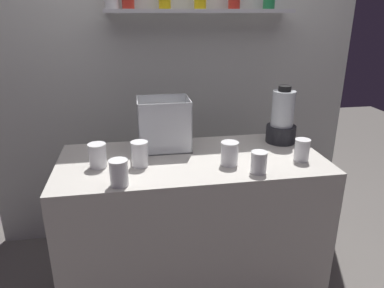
{
  "coord_description": "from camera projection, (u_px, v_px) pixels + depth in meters",
  "views": [
    {
      "loc": [
        -0.29,
        -1.73,
        1.63
      ],
      "look_at": [
        0.0,
        0.0,
        0.98
      ],
      "focal_mm": 33.48,
      "sensor_mm": 36.0,
      "label": 1
    }
  ],
  "objects": [
    {
      "name": "counter",
      "position": [
        192.0,
        230.0,
        2.05
      ],
      "size": [
        1.4,
        0.64,
        0.9
      ],
      "primitive_type": "cube",
      "color": "beige",
      "rests_on": "ground_plane"
    },
    {
      "name": "back_wall_unit",
      "position": [
        174.0,
        68.0,
        2.48
      ],
      "size": [
        2.6,
        0.24,
        2.5
      ],
      "color": "silver",
      "rests_on": "ground_plane"
    },
    {
      "name": "carrot_display_bin",
      "position": [
        164.0,
        132.0,
        2.01
      ],
      "size": [
        0.29,
        0.23,
        0.29
      ],
      "color": "white",
      "rests_on": "counter"
    },
    {
      "name": "blender_pitcher",
      "position": [
        282.0,
        120.0,
        2.09
      ],
      "size": [
        0.17,
        0.17,
        0.34
      ],
      "color": "black",
      "rests_on": "counter"
    },
    {
      "name": "juice_cup_mango_far_left",
      "position": [
        98.0,
        157.0,
        1.77
      ],
      "size": [
        0.09,
        0.09,
        0.12
      ],
      "color": "white",
      "rests_on": "counter"
    },
    {
      "name": "juice_cup_beet_left",
      "position": [
        119.0,
        174.0,
        1.58
      ],
      "size": [
        0.09,
        0.09,
        0.12
      ],
      "color": "white",
      "rests_on": "counter"
    },
    {
      "name": "juice_cup_orange_middle",
      "position": [
        140.0,
        155.0,
        1.78
      ],
      "size": [
        0.09,
        0.09,
        0.13
      ],
      "color": "white",
      "rests_on": "counter"
    },
    {
      "name": "juice_cup_pomegranate_right",
      "position": [
        229.0,
        155.0,
        1.8
      ],
      "size": [
        0.09,
        0.09,
        0.12
      ],
      "color": "white",
      "rests_on": "counter"
    },
    {
      "name": "juice_cup_mango_far_right",
      "position": [
        259.0,
        163.0,
        1.71
      ],
      "size": [
        0.08,
        0.08,
        0.11
      ],
      "color": "white",
      "rests_on": "counter"
    },
    {
      "name": "juice_cup_carrot_rightmost",
      "position": [
        302.0,
        151.0,
        1.85
      ],
      "size": [
        0.08,
        0.08,
        0.12
      ],
      "color": "white",
      "rests_on": "counter"
    }
  ]
}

